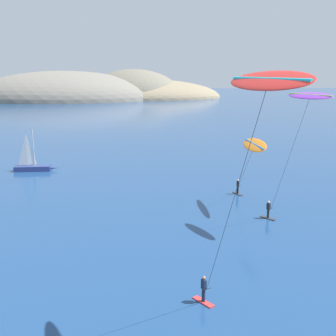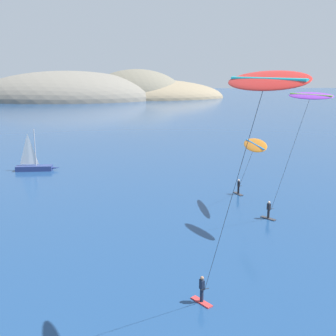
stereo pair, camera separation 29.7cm
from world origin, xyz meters
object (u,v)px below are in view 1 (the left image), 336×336
Objects in this scene: sailboat_near at (35,166)px; kitesurfer_red at (262,101)px; kitesurfer_orange at (253,148)px; kitesurfer_purple at (306,108)px.

sailboat_near is 45.18m from kitesurfer_red.
kitesurfer_red is 23.00m from kitesurfer_orange.
kitesurfer_purple is at bearing -41.24° from sailboat_near.
kitesurfer_red reaches higher than kitesurfer_orange.
kitesurfer_orange is (25.20, -17.76, 5.45)m from sailboat_near.
kitesurfer_red is 17.19m from kitesurfer_purple.
sailboat_near is 0.50× the size of kitesurfer_purple.
kitesurfer_orange reaches higher than sailboat_near.
kitesurfer_purple reaches higher than sailboat_near.
kitesurfer_red is at bearing -105.28° from kitesurfer_orange.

